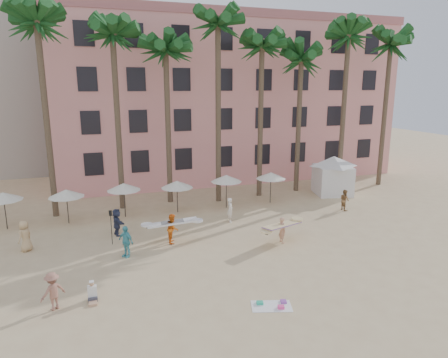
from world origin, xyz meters
name	(u,v)px	position (x,y,z in m)	size (l,w,h in m)	color
ground	(249,283)	(0.00, 0.00, 0.00)	(120.00, 120.00, 0.00)	#D1B789
pink_hotel	(221,101)	(7.00, 26.00, 8.00)	(35.00, 14.00, 16.00)	pink
palm_row	(186,42)	(0.51, 15.00, 12.97)	(44.40, 5.40, 16.30)	brown
umbrella_row	(151,185)	(-3.00, 12.50, 2.33)	(22.50, 2.70, 2.73)	#332B23
cabana	(333,172)	(13.53, 13.36, 2.07)	(5.41, 5.41, 3.50)	silver
beach_towel	(272,305)	(0.23, -2.32, 0.03)	(2.01, 1.48, 0.14)	white
carrier_yellow	(282,228)	(3.99, 4.33, 0.96)	(3.17, 2.11, 1.67)	tan
carrier_white	(173,227)	(-2.57, 6.51, 1.00)	(3.20, 1.04, 1.87)	orange
beachgoers	(144,232)	(-4.37, 6.49, 0.91)	(23.76, 9.85, 1.92)	#A36956
paddle	(111,223)	(-6.24, 7.37, 1.41)	(0.18, 0.04, 2.23)	black
seated_man	(93,294)	(-7.47, 0.68, 0.33)	(0.42, 0.74, 0.96)	#3F3F4C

